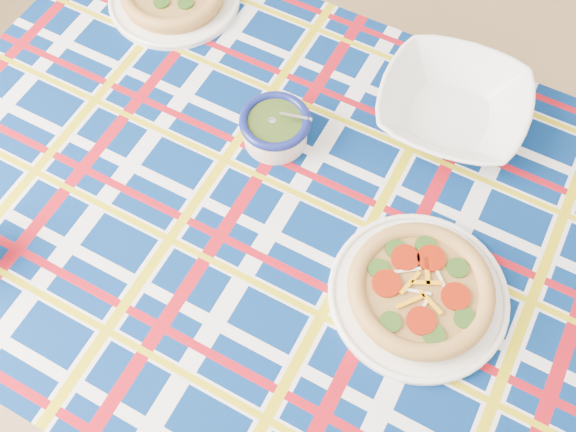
% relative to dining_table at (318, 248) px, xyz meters
% --- Properties ---
extents(dining_table, '(1.66, 1.32, 0.68)m').
position_rel_dining_table_xyz_m(dining_table, '(0.00, 0.00, 0.00)').
color(dining_table, brown).
rests_on(dining_table, floor).
extents(tablecloth, '(1.69, 1.35, 0.10)m').
position_rel_dining_table_xyz_m(tablecloth, '(0.00, 0.00, 0.02)').
color(tablecloth, navy).
rests_on(tablecloth, dining_table).
extents(main_focaccia_plate, '(0.34, 0.34, 0.05)m').
position_rel_dining_table_xyz_m(main_focaccia_plate, '(0.16, -0.09, 0.10)').
color(main_focaccia_plate, olive).
rests_on(main_focaccia_plate, tablecloth).
extents(pesto_bowl, '(0.16, 0.16, 0.07)m').
position_rel_dining_table_xyz_m(pesto_bowl, '(-0.10, 0.16, 0.11)').
color(pesto_bowl, '#21350E').
rests_on(pesto_bowl, tablecloth).
extents(serving_bowl, '(0.31, 0.31, 0.06)m').
position_rel_dining_table_xyz_m(serving_bowl, '(0.19, 0.26, 0.10)').
color(serving_bowl, white).
rests_on(serving_bowl, tablecloth).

